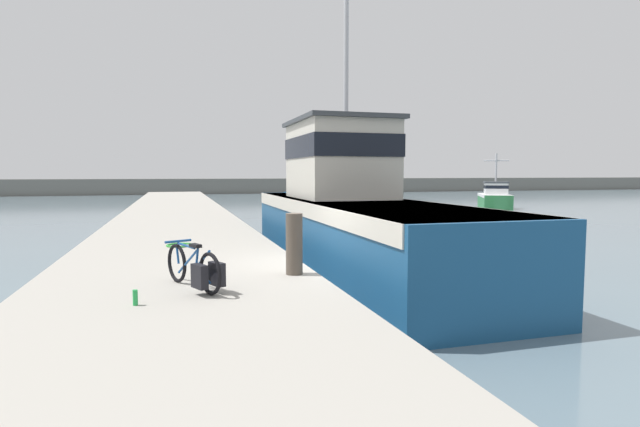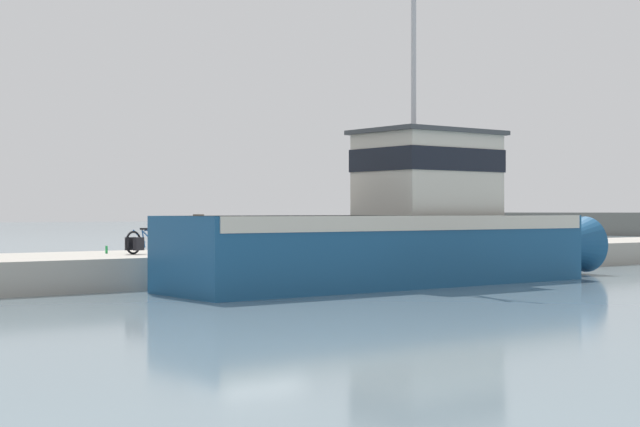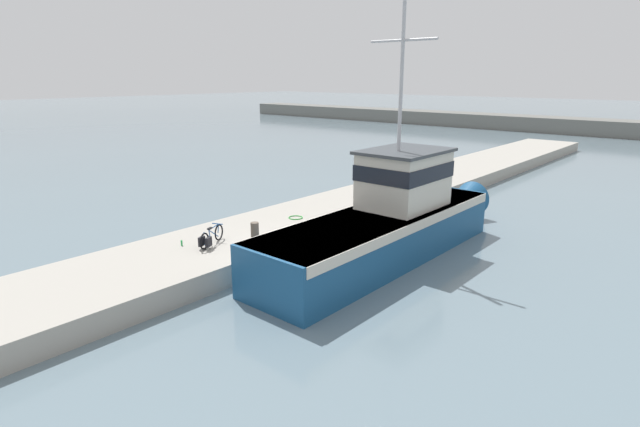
{
  "view_description": "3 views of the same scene",
  "coord_description": "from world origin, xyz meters",
  "px_view_note": "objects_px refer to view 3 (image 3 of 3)",
  "views": [
    {
      "loc": [
        -3.02,
        -9.28,
        2.57
      ],
      "look_at": [
        -0.16,
        0.49,
        1.75
      ],
      "focal_mm": 28.0,
      "sensor_mm": 36.0,
      "label": 1
    },
    {
      "loc": [
        21.16,
        -13.65,
        1.94
      ],
      "look_at": [
        0.53,
        1.89,
        1.89
      ],
      "focal_mm": 55.0,
      "sensor_mm": 36.0,
      "label": 2
    },
    {
      "loc": [
        11.9,
        -12.25,
        6.92
      ],
      "look_at": [
        -0.6,
        2.2,
        1.64
      ],
      "focal_mm": 28.0,
      "sensor_mm": 36.0,
      "label": 3
    }
  ],
  "objects_px": {
    "water_bottle_by_bike": "(182,243)",
    "fishing_boat_main": "(392,219)",
    "bicycle_touring": "(210,238)",
    "mooring_post": "(255,237)"
  },
  "relations": [
    {
      "from": "bicycle_touring",
      "to": "water_bottle_by_bike",
      "type": "distance_m",
      "value": 1.09
    },
    {
      "from": "water_bottle_by_bike",
      "to": "fishing_boat_main",
      "type": "bearing_deg",
      "value": 49.83
    },
    {
      "from": "mooring_post",
      "to": "fishing_boat_main",
      "type": "bearing_deg",
      "value": 60.47
    },
    {
      "from": "water_bottle_by_bike",
      "to": "mooring_post",
      "type": "bearing_deg",
      "value": 29.28
    },
    {
      "from": "fishing_boat_main",
      "to": "mooring_post",
      "type": "xyz_separation_m",
      "value": [
        -2.71,
        -4.79,
        -0.14
      ]
    },
    {
      "from": "fishing_boat_main",
      "to": "mooring_post",
      "type": "distance_m",
      "value": 5.5
    },
    {
      "from": "water_bottle_by_bike",
      "to": "bicycle_touring",
      "type": "bearing_deg",
      "value": 37.75
    },
    {
      "from": "fishing_boat_main",
      "to": "water_bottle_by_bike",
      "type": "xyz_separation_m",
      "value": [
        -5.23,
        -6.2,
        -0.57
      ]
    },
    {
      "from": "mooring_post",
      "to": "water_bottle_by_bike",
      "type": "distance_m",
      "value": 2.92
    },
    {
      "from": "fishing_boat_main",
      "to": "bicycle_touring",
      "type": "distance_m",
      "value": 7.08
    }
  ]
}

